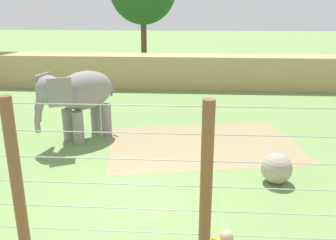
% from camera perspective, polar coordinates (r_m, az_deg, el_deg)
% --- Properties ---
extents(ground_plane, '(120.00, 120.00, 0.00)m').
position_cam_1_polar(ground_plane, '(10.21, -5.35, -11.90)').
color(ground_plane, '#6B8E4C').
extents(dirt_patch, '(7.55, 5.61, 0.01)m').
position_cam_1_polar(dirt_patch, '(13.77, 5.43, -3.75)').
color(dirt_patch, '#937F5B').
rests_on(dirt_patch, ground).
extents(embankment_wall, '(36.00, 1.80, 1.96)m').
position_cam_1_polar(embankment_wall, '(22.79, -0.14, 7.56)').
color(embankment_wall, tan).
rests_on(embankment_wall, ground).
extents(elephant, '(2.83, 3.10, 2.65)m').
position_cam_1_polar(elephant, '(14.11, -13.55, 3.82)').
color(elephant, gray).
rests_on(elephant, ground).
extents(enrichment_ball, '(0.90, 0.90, 0.90)m').
position_cam_1_polar(enrichment_ball, '(11.22, 16.42, -7.15)').
color(enrichment_ball, tan).
rests_on(enrichment_ball, ground).
extents(cable_fence, '(12.24, 0.24, 3.41)m').
position_cam_1_polar(cable_fence, '(7.33, -8.81, -9.48)').
color(cable_fence, brown).
rests_on(cable_fence, ground).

